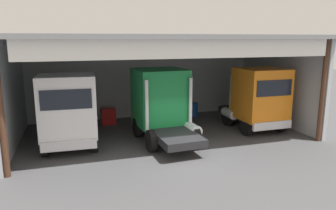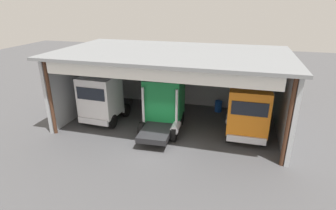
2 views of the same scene
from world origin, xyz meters
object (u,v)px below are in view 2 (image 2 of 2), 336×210
(truck_white_center_bay, at_px, (102,98))
(truck_orange_yard_outside, at_px, (248,112))
(truck_green_center_left_bay, at_px, (164,103))
(oil_drum, at_px, (218,106))
(tool_cart, at_px, (150,101))

(truck_white_center_bay, height_order, truck_orange_yard_outside, truck_white_center_bay)
(truck_green_center_left_bay, distance_m, oil_drum, 5.70)
(truck_green_center_left_bay, bearing_deg, truck_white_center_bay, -179.99)
(truck_green_center_left_bay, height_order, oil_drum, truck_green_center_left_bay)
(truck_white_center_bay, relative_size, truck_orange_yard_outside, 1.03)
(tool_cart, bearing_deg, oil_drum, 3.44)
(truck_white_center_bay, xyz_separation_m, truck_orange_yard_outside, (10.51, 0.12, 0.01))
(truck_white_center_bay, relative_size, oil_drum, 5.11)
(truck_green_center_left_bay, relative_size, tool_cart, 5.35)
(truck_green_center_left_bay, xyz_separation_m, tool_cart, (-2.39, 3.86, -1.47))
(truck_green_center_left_bay, distance_m, tool_cart, 4.77)
(truck_white_center_bay, height_order, tool_cart, truck_white_center_bay)
(truck_white_center_bay, bearing_deg, truck_green_center_left_bay, -174.69)
(truck_orange_yard_outside, xyz_separation_m, tool_cart, (-8.14, 3.99, -1.43))
(truck_white_center_bay, bearing_deg, truck_orange_yard_outside, -177.00)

